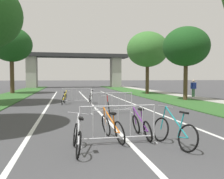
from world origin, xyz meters
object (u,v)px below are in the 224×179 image
crowd_barrier_nearest (118,125)px  tree_right_pine_near (147,50)px  pedestrian_waiting (193,87)px  crowd_barrier_second (112,103)px  bicycle_yellow_3 (64,99)px  bicycle_red_6 (109,107)px  tree_right_pine_far (186,47)px  bicycle_white_4 (91,98)px  bicycle_orange_1 (112,128)px  bicycle_teal_2 (174,132)px  crowd_barrier_third (77,96)px  bicycle_silver_0 (77,137)px  bicycle_purple_5 (141,126)px  tree_left_maple_mid (11,45)px

crowd_barrier_nearest → tree_right_pine_near: bearing=68.0°
crowd_barrier_nearest → pedestrian_waiting: pedestrian_waiting is taller
crowd_barrier_second → bicycle_yellow_3: bearing=116.4°
tree_right_pine_near → bicycle_red_6: size_ratio=3.98×
tree_right_pine_far → bicycle_white_4: size_ratio=3.42×
bicycle_orange_1 → pedestrian_waiting: size_ratio=1.06×
tree_right_pine_far → bicycle_red_6: 9.95m
bicycle_teal_2 → bicycle_white_4: 10.50m
bicycle_red_6 → crowd_barrier_third: bearing=-68.4°
bicycle_white_4 → bicycle_red_6: size_ratio=0.99×
bicycle_silver_0 → crowd_barrier_third: bearing=85.6°
bicycle_teal_2 → bicycle_white_4: bearing=81.6°
pedestrian_waiting → bicycle_purple_5: bearing=43.9°
bicycle_silver_0 → tree_right_pine_far: bearing=49.7°
crowd_barrier_third → bicycle_teal_2: size_ratio=1.22×
bicycle_yellow_3 → bicycle_orange_1: bearing=-72.7°
tree_left_maple_mid → bicycle_red_6: 19.16m
tree_right_pine_near → bicycle_red_6: 15.29m
crowd_barrier_third → bicycle_orange_1: 10.18m
crowd_barrier_nearest → bicycle_red_6: bearing=82.6°
bicycle_white_4 → bicycle_teal_2: bearing=-83.9°
tree_right_pine_near → bicycle_teal_2: 19.88m
crowd_barrier_nearest → pedestrian_waiting: size_ratio=1.31×
bicycle_yellow_3 → bicycle_red_6: bicycle_red_6 is taller
tree_right_pine_far → bicycle_yellow_3: (-9.27, -0.69, -3.80)m
bicycle_yellow_3 → tree_right_pine_near: bearing=51.3°
crowd_barrier_third → bicycle_white_4: 1.10m
bicycle_red_6 → crowd_barrier_second: bearing=-116.6°
crowd_barrier_second → pedestrian_waiting: pedestrian_waiting is taller
bicycle_red_6 → bicycle_yellow_3: bearing=-58.3°
tree_left_maple_mid → bicycle_teal_2: (8.58, -22.15, -5.04)m
tree_right_pine_near → crowd_barrier_nearest: bearing=-112.0°
bicycle_white_4 → bicycle_purple_5: bicycle_white_4 is taller
bicycle_orange_1 → crowd_barrier_second: bearing=68.2°
crowd_barrier_nearest → pedestrian_waiting: bearing=53.0°
bicycle_orange_1 → tree_right_pine_far: bearing=42.1°
crowd_barrier_second → bicycle_purple_5: 4.77m
bicycle_yellow_3 → tree_right_pine_far: bearing=13.3°
bicycle_orange_1 → bicycle_purple_5: (0.91, 0.12, -0.02)m
crowd_barrier_nearest → bicycle_red_6: 4.99m
bicycle_teal_2 → bicycle_red_6: (-0.73, 5.41, 0.01)m
tree_right_pine_near → crowd_barrier_third: bearing=-136.7°
tree_left_maple_mid → bicycle_orange_1: (7.13, -21.28, -5.05)m
tree_right_pine_near → bicycle_yellow_3: bearing=-137.7°
bicycle_teal_2 → crowd_barrier_third: bearing=86.0°
crowd_barrier_third → bicycle_red_6: (1.25, -5.63, -0.12)m
crowd_barrier_second → bicycle_white_4: (-0.58, 4.69, -0.12)m
crowd_barrier_second → bicycle_teal_2: crowd_barrier_second is taller
tree_right_pine_near → pedestrian_waiting: bearing=-62.8°
crowd_barrier_third → pedestrian_waiting: (10.44, 2.45, 0.46)m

